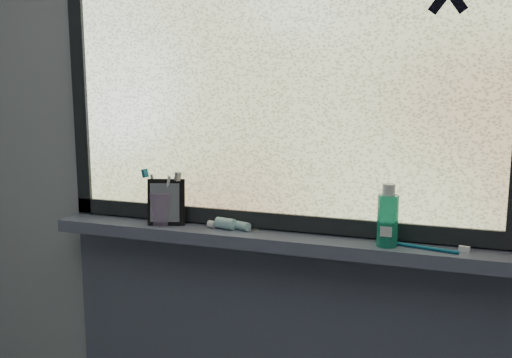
{
  "coord_description": "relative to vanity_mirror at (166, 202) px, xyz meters",
  "views": [
    {
      "loc": [
        0.43,
        -0.38,
        1.48
      ],
      "look_at": [
        -0.06,
        1.05,
        1.22
      ],
      "focal_mm": 40.0,
      "sensor_mm": 36.0,
      "label": 1
    }
  ],
  "objects": [
    {
      "name": "frame_bottom",
      "position": [
        0.43,
        0.05,
        -0.04
      ],
      "size": [
        1.6,
        0.03,
        0.05
      ],
      "primitive_type": "cube",
      "color": "black",
      "rests_on": "windowsill"
    },
    {
      "name": "vanity_mirror",
      "position": [
        0.0,
        0.0,
        0.0
      ],
      "size": [
        0.13,
        0.09,
        0.15
      ],
      "primitive_type": "cube",
      "rotation": [
        0.0,
        0.0,
        0.32
      ],
      "color": "black",
      "rests_on": "windowsill"
    },
    {
      "name": "toothbrush_lying",
      "position": [
        0.8,
        -0.01,
        -0.07
      ],
      "size": [
        0.23,
        0.07,
        0.02
      ],
      "primitive_type": null,
      "rotation": [
        0.0,
        0.0,
        -0.21
      ],
      "color": "#0D5976",
      "rests_on": "windowsill"
    },
    {
      "name": "mouthwash_bottle",
      "position": [
        0.7,
        -0.01,
        0.01
      ],
      "size": [
        0.07,
        0.07,
        0.15
      ],
      "primitive_type": "cylinder",
      "rotation": [
        0.0,
        0.0,
        0.31
      ],
      "color": "#21AF86",
      "rests_on": "windowsill"
    },
    {
      "name": "window_pane",
      "position": [
        0.43,
        0.06,
        0.44
      ],
      "size": [
        1.5,
        0.01,
        1.0
      ],
      "primitive_type": "cube",
      "color": "silver",
      "rests_on": "wall_back"
    },
    {
      "name": "windowsill",
      "position": [
        0.43,
        0.0,
        -0.09
      ],
      "size": [
        1.62,
        0.14,
        0.04
      ],
      "primitive_type": "cube",
      "color": "#4E5469",
      "rests_on": "wall_back"
    },
    {
      "name": "toothpaste_tube",
      "position": [
        0.22,
        0.01,
        -0.06
      ],
      "size": [
        0.2,
        0.09,
        0.04
      ],
      "primitive_type": null,
      "rotation": [
        0.0,
        0.0,
        -0.26
      ],
      "color": "white",
      "rests_on": "windowsill"
    },
    {
      "name": "toothbrush_cup",
      "position": [
        -0.02,
        0.01,
        -0.02
      ],
      "size": [
        0.1,
        0.1,
        0.11
      ],
      "primitive_type": "cylinder",
      "rotation": [
        0.0,
        0.0,
        -0.36
      ],
      "color": "#CCA3D7",
      "rests_on": "windowsill"
    },
    {
      "name": "frame_left",
      "position": [
        -0.34,
        0.05,
        0.44
      ],
      "size": [
        0.05,
        0.03,
        1.1
      ],
      "primitive_type": "cube",
      "color": "black",
      "rests_on": "wall_back"
    },
    {
      "name": "wall_back",
      "position": [
        0.43,
        0.08,
        0.16
      ],
      "size": [
        3.0,
        0.01,
        2.5
      ],
      "primitive_type": "cube",
      "color": "#9EA3A8",
      "rests_on": "ground"
    }
  ]
}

